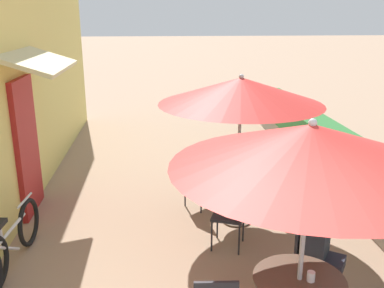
% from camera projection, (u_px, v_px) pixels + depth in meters
% --- Properties ---
extents(cafe_facade_wall, '(0.98, 11.02, 4.20)m').
position_uv_depth(cafe_facade_wall, '(17.00, 75.00, 6.61)').
color(cafe_facade_wall, '#E0CC6B').
rests_on(cafe_facade_wall, ground_plane).
extents(planter_hedge, '(0.60, 10.02, 1.01)m').
position_uv_depth(planter_hedge, '(337.00, 159.00, 7.53)').
color(planter_hedge, gray).
rests_on(planter_hedge, ground_plane).
extents(patio_umbrella_near, '(2.30, 2.30, 2.21)m').
position_uv_depth(patio_umbrella_near, '(311.00, 147.00, 3.41)').
color(patio_umbrella_near, '#B7B7BC').
rests_on(patio_umbrella_near, ground_plane).
extents(cafe_chair_near_back, '(0.55, 0.55, 0.87)m').
position_uv_depth(cafe_chair_near_back, '(309.00, 259.00, 4.50)').
color(cafe_chair_near_back, '#232328').
rests_on(cafe_chair_near_back, ground_plane).
extents(seated_patron_near_back, '(0.51, 0.49, 1.25)m').
position_uv_depth(seated_patron_near_back, '(322.00, 248.00, 4.40)').
color(seated_patron_near_back, '#23232D').
rests_on(seated_patron_near_back, ground_plane).
extents(coffee_cup_near, '(0.07, 0.07, 0.09)m').
position_uv_depth(coffee_cup_near, '(311.00, 276.00, 3.72)').
color(coffee_cup_near, white).
rests_on(coffee_cup_near, patio_table_near).
extents(patio_table_mid, '(0.82, 0.82, 0.76)m').
position_uv_depth(patio_table_mid, '(238.00, 186.00, 6.29)').
color(patio_table_mid, brown).
rests_on(patio_table_mid, ground_plane).
extents(patio_umbrella_mid, '(2.30, 2.30, 2.21)m').
position_uv_depth(patio_umbrella_mid, '(241.00, 91.00, 5.87)').
color(patio_umbrella_mid, '#B7B7BC').
rests_on(patio_umbrella_mid, ground_plane).
extents(cafe_chair_mid_left, '(0.56, 0.56, 0.87)m').
position_uv_depth(cafe_chair_mid_left, '(198.00, 177.00, 6.76)').
color(cafe_chair_mid_left, '#232328').
rests_on(cafe_chair_mid_left, ground_plane).
extents(cafe_chair_mid_right, '(0.51, 0.51, 0.87)m').
position_uv_depth(cafe_chair_mid_right, '(234.00, 212.00, 5.59)').
color(cafe_chair_mid_right, '#232328').
rests_on(cafe_chair_mid_right, ground_plane).
extents(cafe_chair_mid_back, '(0.46, 0.46, 0.87)m').
position_uv_depth(cafe_chair_mid_back, '(282.00, 182.00, 6.56)').
color(cafe_chair_mid_back, '#232328').
rests_on(cafe_chair_mid_back, ground_plane).
extents(coffee_cup_mid, '(0.07, 0.07, 0.09)m').
position_uv_depth(coffee_cup_mid, '(232.00, 171.00, 6.22)').
color(coffee_cup_mid, teal).
rests_on(coffee_cup_mid, patio_table_mid).
extents(bicycle_second, '(0.20, 1.67, 0.73)m').
position_uv_depth(bicycle_second, '(13.00, 241.00, 5.22)').
color(bicycle_second, black).
rests_on(bicycle_second, ground_plane).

